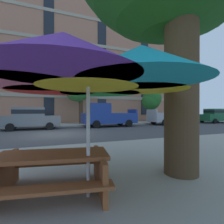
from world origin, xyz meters
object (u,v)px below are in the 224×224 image
pickup_silver (172,115)px  street_tree_right (151,100)px  sedan_gray (30,118)px  sedan_green (216,115)px  pickup_blue (107,116)px  street_tree_middle (78,89)px  picnic_table (53,170)px  patio_umbrella (88,73)px

pickup_silver → street_tree_right: street_tree_right is taller
sedan_gray → street_tree_right: size_ratio=1.04×
sedan_green → street_tree_right: size_ratio=1.04×
pickup_blue → street_tree_middle: street_tree_middle is taller
pickup_silver → street_tree_right: (-0.96, 2.63, 1.84)m
sedan_green → picnic_table: size_ratio=2.13×
picnic_table → pickup_blue: bearing=65.6°
street_tree_right → patio_umbrella: bearing=-127.8°
pickup_blue → sedan_green: size_ratio=1.16×
picnic_table → pickup_silver: bearing=42.7°
pickup_silver → sedan_green: 6.90m
pickup_blue → sedan_green: 14.67m
pickup_silver → sedan_green: (6.90, -0.00, -0.08)m
sedan_green → picnic_table: (-20.26, -12.35, -0.46)m
street_tree_middle → pickup_blue: bearing=-59.5°
pickup_silver → picnic_table: 18.21m
sedan_gray → patio_umbrella: patio_umbrella is taller
pickup_blue → pickup_silver: same height
pickup_silver → picnic_table: size_ratio=2.47×
patio_umbrella → street_tree_middle: bearing=79.5°
pickup_blue → street_tree_middle: 4.99m
street_tree_middle → picnic_table: size_ratio=2.58×
sedan_green → street_tree_middle: (-16.74, 3.51, 2.95)m
street_tree_middle → patio_umbrella: (-3.02, -16.21, -1.81)m
sedan_gray → pickup_silver: size_ratio=0.86×
sedan_gray → street_tree_middle: 6.43m
sedan_green → pickup_silver: bearing=180.0°
street_tree_middle → picnic_table: bearing=-102.5°
sedan_gray → street_tree_middle: bearing=38.0°
pickup_blue → picnic_table: size_ratio=2.47×
street_tree_middle → picnic_table: 16.61m
pickup_blue → picnic_table: pickup_blue is taller
sedan_green → street_tree_middle: 17.35m
pickup_blue → patio_umbrella: 13.72m
street_tree_right → patio_umbrella: street_tree_right is taller
patio_umbrella → picnic_table: 1.71m
pickup_blue → street_tree_right: street_tree_right is taller
pickup_silver → patio_umbrella: bearing=-135.3°
sedan_gray → picnic_table: bearing=-85.5°
street_tree_middle → pickup_silver: bearing=-19.7°
pickup_blue → street_tree_right: 7.52m
sedan_gray → pickup_silver: pickup_silver is taller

